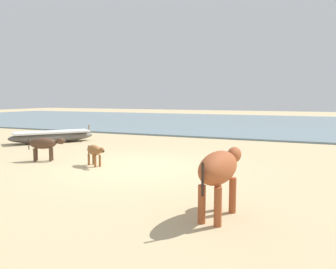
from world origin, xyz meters
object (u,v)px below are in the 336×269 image
object	(u,v)px
fishing_boat_0	(52,136)
calf_near_brown	(95,151)
cow_adult_rust	(220,170)
calf_far_dark	(44,144)

from	to	relation	value
fishing_boat_0	calf_near_brown	size ratio (longest dim) A/B	3.89
fishing_boat_0	cow_adult_rust	bearing A→B (deg)	-86.44
fishing_boat_0	calf_near_brown	xyz separation A→B (m)	(4.42, -3.25, 0.15)
calf_near_brown	cow_adult_rust	bearing A→B (deg)	-4.60
fishing_boat_0	cow_adult_rust	xyz separation A→B (m)	(8.46, -5.68, 0.48)
cow_adult_rust	calf_far_dark	world-z (taller)	cow_adult_rust
fishing_boat_0	calf_far_dark	bearing A→B (deg)	-103.00
fishing_boat_0	cow_adult_rust	world-z (taller)	cow_adult_rust
cow_adult_rust	calf_far_dark	xyz separation A→B (m)	(-5.80, 2.45, -0.24)
cow_adult_rust	calf_near_brown	xyz separation A→B (m)	(-4.04, 2.43, -0.33)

